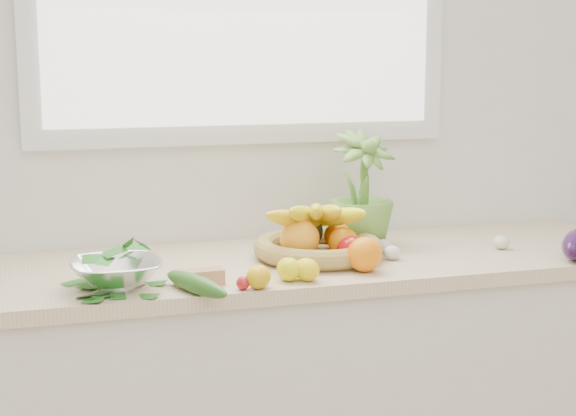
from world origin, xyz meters
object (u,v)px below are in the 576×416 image
object	(u,v)px
cucumber	(196,284)
colander_with_spinach	(116,265)
fruit_basket	(317,240)
apple	(352,252)
potted_herb	(362,189)

from	to	relation	value
cucumber	colander_with_spinach	bearing A→B (deg)	152.06
fruit_basket	colander_with_spinach	world-z (taller)	fruit_basket
cucumber	fruit_basket	distance (m)	0.48
fruit_basket	cucumber	bearing A→B (deg)	-146.83
apple	cucumber	distance (m)	0.48
potted_herb	colander_with_spinach	size ratio (longest dim) A/B	1.51
potted_herb	colander_with_spinach	bearing A→B (deg)	-160.50
cucumber	fruit_basket	bearing A→B (deg)	33.17
potted_herb	colander_with_spinach	world-z (taller)	potted_herb
potted_herb	fruit_basket	world-z (taller)	potted_herb
apple	potted_herb	size ratio (longest dim) A/B	0.25
fruit_basket	colander_with_spinach	xyz separation A→B (m)	(-0.58, -0.16, 0.01)
apple	colander_with_spinach	xyz separation A→B (m)	(-0.64, -0.04, 0.02)
potted_herb	fruit_basket	xyz separation A→B (m)	(-0.17, -0.10, -0.12)
cucumber	potted_herb	world-z (taller)	potted_herb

